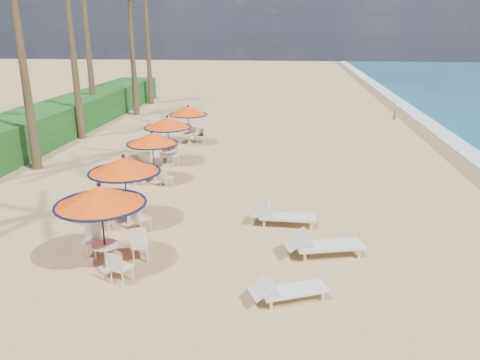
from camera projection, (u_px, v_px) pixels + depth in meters
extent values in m
plane|color=tan|center=(278.00, 283.00, 11.73)|extent=(160.00, 160.00, 0.00)
cube|color=olive|center=(479.00, 175.00, 20.29)|extent=(1.40, 140.00, 0.02)
cube|color=#194716|center=(14.00, 137.00, 23.25)|extent=(3.00, 40.00, 1.80)
cylinder|color=black|center=(103.00, 228.00, 12.06)|extent=(0.05, 0.05, 2.32)
cone|color=#F74C15|center=(100.00, 195.00, 11.77)|extent=(2.32, 2.32, 0.51)
torus|color=black|center=(101.00, 204.00, 11.85)|extent=(2.32, 2.32, 0.07)
sphere|color=black|center=(99.00, 184.00, 11.68)|extent=(0.12, 0.12, 0.12)
cylinder|color=silver|center=(105.00, 245.00, 12.21)|extent=(0.71, 0.71, 0.04)
cylinder|color=silver|center=(106.00, 256.00, 12.31)|extent=(0.08, 0.08, 0.71)
cylinder|color=black|center=(126.00, 192.00, 14.83)|extent=(0.05, 0.05, 2.27)
cone|color=#F74C15|center=(124.00, 165.00, 14.55)|extent=(2.27, 2.27, 0.49)
torus|color=black|center=(125.00, 172.00, 14.62)|extent=(2.27, 2.27, 0.07)
sphere|color=black|center=(123.00, 156.00, 14.46)|extent=(0.12, 0.12, 0.12)
cylinder|color=silver|center=(127.00, 205.00, 14.97)|extent=(0.69, 0.69, 0.04)
cylinder|color=silver|center=(128.00, 215.00, 15.07)|extent=(0.08, 0.08, 0.69)
cylinder|color=black|center=(153.00, 158.00, 18.98)|extent=(0.05, 0.05, 2.07)
cone|color=#F74C15|center=(152.00, 138.00, 18.73)|extent=(2.07, 2.07, 0.45)
torus|color=black|center=(152.00, 144.00, 18.80)|extent=(2.07, 2.07, 0.06)
sphere|color=black|center=(152.00, 132.00, 18.65)|extent=(0.11, 0.11, 0.11)
cylinder|color=silver|center=(154.00, 168.00, 19.12)|extent=(0.63, 0.63, 0.04)
cylinder|color=silver|center=(154.00, 175.00, 19.21)|extent=(0.07, 0.07, 0.63)
cylinder|color=black|center=(168.00, 141.00, 21.56)|extent=(0.05, 0.05, 2.20)
cone|color=#F74C15|center=(167.00, 122.00, 21.29)|extent=(2.20, 2.20, 0.48)
torus|color=black|center=(168.00, 127.00, 21.36)|extent=(2.20, 2.20, 0.07)
sphere|color=black|center=(167.00, 116.00, 21.21)|extent=(0.11, 0.11, 0.11)
cylinder|color=silver|center=(169.00, 150.00, 21.70)|extent=(0.67, 0.67, 0.04)
cylinder|color=silver|center=(169.00, 157.00, 21.80)|extent=(0.08, 0.08, 0.67)
cylinder|color=black|center=(189.00, 126.00, 25.20)|extent=(0.04, 0.04, 2.07)
cone|color=#F74C15|center=(188.00, 111.00, 24.95)|extent=(2.07, 2.07, 0.45)
torus|color=black|center=(188.00, 115.00, 25.01)|extent=(2.07, 2.07, 0.06)
sphere|color=black|center=(188.00, 106.00, 24.87)|extent=(0.11, 0.11, 0.11)
cylinder|color=silver|center=(189.00, 133.00, 25.33)|extent=(0.63, 0.63, 0.04)
cylinder|color=silver|center=(189.00, 139.00, 25.43)|extent=(0.07, 0.07, 0.63)
cube|color=silver|center=(294.00, 290.00, 10.92)|extent=(1.67, 1.14, 0.06)
cube|color=silver|center=(262.00, 287.00, 10.64)|extent=(0.71, 0.73, 0.39)
cube|color=silver|center=(294.00, 296.00, 10.96)|extent=(0.06, 0.06, 0.22)
cube|color=silver|center=(329.00, 245.00, 13.03)|extent=(1.99, 1.13, 0.08)
cube|color=silver|center=(297.00, 240.00, 12.83)|extent=(0.78, 0.82, 0.47)
cube|color=silver|center=(329.00, 251.00, 13.09)|extent=(0.07, 0.07, 0.27)
cube|color=silver|center=(288.00, 217.00, 15.02)|extent=(1.83, 0.70, 0.07)
cube|color=silver|center=(260.00, 209.00, 15.06)|extent=(0.62, 0.67, 0.45)
cube|color=silver|center=(288.00, 222.00, 15.08)|extent=(0.06, 0.06, 0.26)
cone|color=brown|center=(23.00, 63.00, 19.70)|extent=(0.44, 0.44, 9.30)
cone|color=brown|center=(73.00, 52.00, 25.42)|extent=(0.44, 0.44, 9.62)
cone|color=brown|center=(87.00, 38.00, 29.96)|extent=(0.44, 0.44, 10.83)
cone|color=brown|center=(132.00, 53.00, 32.75)|extent=(0.44, 0.44, 8.72)
cone|color=brown|center=(148.00, 43.00, 37.45)|extent=(0.44, 0.44, 9.75)
imported|color=brown|center=(395.00, 115.00, 31.79)|extent=(0.22, 0.32, 0.83)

